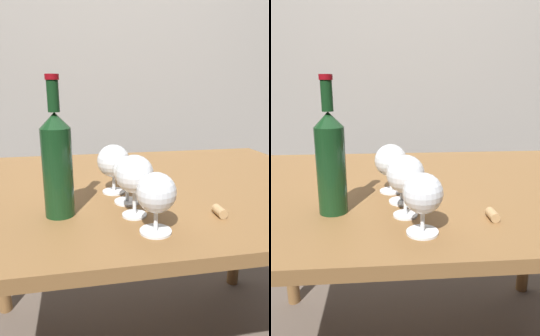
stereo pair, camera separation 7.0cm
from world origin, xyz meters
The scene contains 8 objects.
back_wall centered at (0.00, 1.16, 1.30)m, with size 5.00×0.08×2.60m, color gray.
dining_table centered at (0.00, 0.00, 0.62)m, with size 1.25×0.92×0.71m.
wine_glass_merlot centered at (-0.05, -0.34, 0.79)m, with size 0.08×0.08×0.13m.
wine_glass_cabernet centered at (-0.08, -0.25, 0.81)m, with size 0.09×0.09×0.15m.
wine_glass_amber centered at (-0.08, -0.16, 0.79)m, with size 0.07×0.07×0.12m.
wine_glass_white centered at (-0.11, -0.08, 0.80)m, with size 0.09×0.09×0.14m.
wine_bottle centered at (-0.25, -0.21, 0.84)m, with size 0.07×0.07×0.32m.
cork centered at (0.11, -0.29, 0.72)m, with size 0.02×0.02×0.04m, color tan.
Camera 1 is at (-0.21, -0.92, 1.00)m, focal length 33.27 mm.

